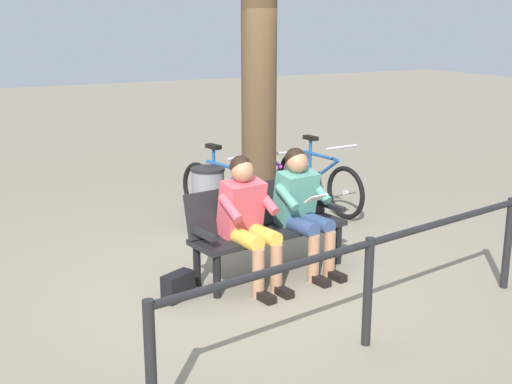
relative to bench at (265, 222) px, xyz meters
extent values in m
plane|color=gray|center=(0.26, 0.14, -0.51)|extent=(40.00, 40.00, 0.00)
cube|color=black|center=(-0.01, 0.08, -0.08)|extent=(1.65, 0.67, 0.05)
cube|color=black|center=(0.02, -0.11, 0.15)|extent=(1.60, 0.37, 0.42)
cube|color=black|center=(-0.76, -0.03, 0.05)|extent=(0.12, 0.40, 0.05)
cube|color=black|center=(0.74, 0.19, 0.05)|extent=(0.12, 0.40, 0.05)
cylinder|color=black|center=(-0.75, 0.14, -0.31)|extent=(0.07, 0.07, 0.40)
cylinder|color=black|center=(0.67, 0.35, -0.31)|extent=(0.07, 0.07, 0.40)
cylinder|color=black|center=(-0.70, -0.20, -0.31)|extent=(0.07, 0.07, 0.40)
cylinder|color=black|center=(0.73, 0.02, -0.31)|extent=(0.07, 0.07, 0.40)
cube|color=#4C8C7A|center=(-0.32, 0.01, 0.20)|extent=(0.42, 0.36, 0.55)
sphere|color=#A87554|center=(-0.33, 0.03, 0.56)|extent=(0.21, 0.21, 0.21)
sphere|color=black|center=(-0.32, 0.00, 0.59)|extent=(0.20, 0.20, 0.20)
cylinder|color=#334772|center=(-0.45, 0.20, -0.02)|extent=(0.21, 0.42, 0.15)
cylinder|color=#A87554|center=(-0.48, 0.39, -0.28)|extent=(0.11, 0.11, 0.45)
cube|color=black|center=(-0.50, 0.49, -0.47)|extent=(0.12, 0.23, 0.07)
cylinder|color=#4C8C7A|center=(-0.54, 0.10, 0.27)|extent=(0.13, 0.31, 0.23)
cylinder|color=#334772|center=(-0.25, 0.23, -0.02)|extent=(0.21, 0.42, 0.15)
cylinder|color=#A87554|center=(-0.28, 0.42, -0.28)|extent=(0.11, 0.11, 0.45)
cube|color=black|center=(-0.30, 0.52, -0.47)|extent=(0.12, 0.23, 0.07)
cylinder|color=#4C8C7A|center=(-0.14, 0.16, 0.27)|extent=(0.13, 0.31, 0.23)
cube|color=silver|center=(-0.37, 0.31, 0.26)|extent=(0.22, 0.15, 0.09)
cube|color=#D84C59|center=(0.31, 0.11, 0.20)|extent=(0.42, 0.36, 0.55)
sphere|color=#A87554|center=(0.31, 0.13, 0.56)|extent=(0.21, 0.21, 0.21)
sphere|color=black|center=(0.31, 0.10, 0.59)|extent=(0.20, 0.20, 0.20)
cylinder|color=gold|center=(0.18, 0.29, -0.02)|extent=(0.21, 0.42, 0.15)
cylinder|color=#A87554|center=(0.15, 0.49, -0.28)|extent=(0.11, 0.11, 0.45)
cube|color=black|center=(0.14, 0.59, -0.47)|extent=(0.12, 0.23, 0.07)
cylinder|color=#D84C59|center=(0.09, 0.20, 0.27)|extent=(0.13, 0.31, 0.23)
cylinder|color=gold|center=(0.38, 0.32, -0.02)|extent=(0.21, 0.42, 0.15)
cylinder|color=#A87554|center=(0.35, 0.52, -0.28)|extent=(0.11, 0.11, 0.45)
cube|color=black|center=(0.34, 0.62, -0.47)|extent=(0.12, 0.23, 0.07)
cylinder|color=#D84C59|center=(0.49, 0.26, 0.27)|extent=(0.13, 0.31, 0.23)
cube|color=black|center=(0.99, 0.23, -0.39)|extent=(0.33, 0.26, 0.24)
cylinder|color=#4C3823|center=(-0.55, -1.18, 1.31)|extent=(0.39, 0.39, 3.64)
cylinder|color=slate|center=(0.02, -1.33, -0.13)|extent=(0.37, 0.37, 0.75)
cylinder|color=black|center=(0.02, -1.33, 0.25)|extent=(0.38, 0.38, 0.03)
torus|color=black|center=(-1.71, -1.11, -0.18)|extent=(0.14, 0.66, 0.66)
cylinder|color=silver|center=(-1.71, -1.11, -0.18)|extent=(0.06, 0.07, 0.06)
torus|color=black|center=(-1.59, -2.12, -0.18)|extent=(0.14, 0.66, 0.66)
cylinder|color=silver|center=(-1.59, -2.12, -0.18)|extent=(0.06, 0.07, 0.06)
cylinder|color=#1E519E|center=(-1.65, -1.62, 0.20)|extent=(0.12, 0.63, 0.04)
cylinder|color=#1E519E|center=(-1.66, -1.54, 0.00)|extent=(0.11, 0.60, 0.43)
cylinder|color=#1E519E|center=(-1.63, -1.80, 0.12)|extent=(0.04, 0.04, 0.55)
cube|color=black|center=(-1.63, -1.80, 0.40)|extent=(0.12, 0.23, 0.05)
cylinder|color=#B2B2B7|center=(-1.70, -1.21, 0.37)|extent=(0.48, 0.09, 0.03)
torus|color=black|center=(-0.86, -1.13, -0.18)|extent=(0.20, 0.66, 0.66)
cylinder|color=silver|center=(-0.86, -1.13, -0.18)|extent=(0.06, 0.07, 0.06)
torus|color=black|center=(-1.08, -2.13, -0.18)|extent=(0.20, 0.66, 0.66)
cylinder|color=silver|center=(-1.08, -2.13, -0.18)|extent=(0.06, 0.07, 0.06)
cylinder|color=#8C268C|center=(-0.97, -1.63, 0.20)|extent=(0.18, 0.63, 0.04)
cylinder|color=#8C268C|center=(-0.95, -1.55, 0.00)|extent=(0.17, 0.59, 0.43)
cylinder|color=#8C268C|center=(-1.01, -1.81, 0.12)|extent=(0.04, 0.04, 0.55)
cube|color=black|center=(-1.01, -1.81, 0.40)|extent=(0.14, 0.23, 0.05)
cylinder|color=#B2B2B7|center=(-0.88, -1.23, 0.37)|extent=(0.48, 0.14, 0.03)
torus|color=black|center=(-0.42, -1.15, -0.18)|extent=(0.20, 0.66, 0.66)
cylinder|color=silver|center=(-0.42, -1.15, -0.18)|extent=(0.06, 0.07, 0.06)
torus|color=black|center=(-0.20, -2.15, -0.18)|extent=(0.20, 0.66, 0.66)
cylinder|color=silver|center=(-0.20, -2.15, -0.18)|extent=(0.06, 0.07, 0.06)
cylinder|color=#1E519E|center=(-0.31, -1.65, 0.20)|extent=(0.18, 0.63, 0.04)
cylinder|color=#1E519E|center=(-0.33, -1.57, 0.00)|extent=(0.17, 0.59, 0.43)
cylinder|color=#1E519E|center=(-0.27, -1.83, 0.12)|extent=(0.04, 0.04, 0.55)
cube|color=black|center=(-0.27, -1.83, 0.40)|extent=(0.14, 0.23, 0.05)
cylinder|color=#B2B2B7|center=(-0.40, -1.25, 0.37)|extent=(0.48, 0.13, 0.03)
cylinder|color=black|center=(-1.75, 1.37, -0.08)|extent=(0.07, 0.07, 0.85)
cylinder|color=black|center=(0.04, 1.68, -0.08)|extent=(0.07, 0.07, 0.85)
cylinder|color=black|center=(1.83, 1.99, -0.08)|extent=(0.07, 0.07, 0.85)
cylinder|color=black|center=(0.04, 1.68, 0.30)|extent=(3.60, 0.68, 0.06)
camera|label=1|loc=(2.91, 5.38, 1.89)|focal=46.83mm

